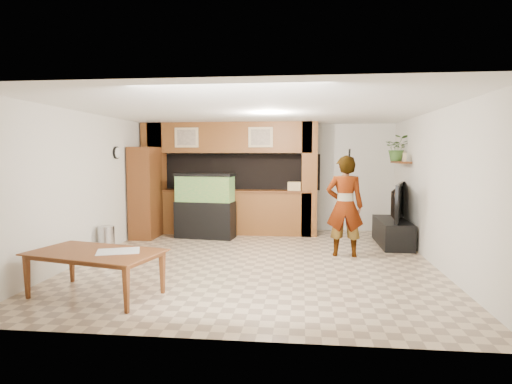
# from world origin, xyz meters

# --- Properties ---
(floor) EXTENTS (6.50, 6.50, 0.00)m
(floor) POSITION_xyz_m (0.00, 0.00, 0.00)
(floor) COLOR tan
(floor) RESTS_ON ground
(ceiling) EXTENTS (6.50, 6.50, 0.00)m
(ceiling) POSITION_xyz_m (0.00, 0.00, 2.60)
(ceiling) COLOR white
(ceiling) RESTS_ON wall_back
(wall_back) EXTENTS (6.00, 0.00, 6.00)m
(wall_back) POSITION_xyz_m (0.00, 3.25, 1.30)
(wall_back) COLOR silver
(wall_back) RESTS_ON floor
(wall_left) EXTENTS (0.00, 6.50, 6.50)m
(wall_left) POSITION_xyz_m (-3.00, 0.00, 1.30)
(wall_left) COLOR silver
(wall_left) RESTS_ON floor
(wall_right) EXTENTS (0.00, 6.50, 6.50)m
(wall_right) POSITION_xyz_m (3.00, 0.00, 1.30)
(wall_right) COLOR silver
(wall_right) RESTS_ON floor
(partition) EXTENTS (4.20, 0.99, 2.60)m
(partition) POSITION_xyz_m (-0.95, 2.64, 1.31)
(partition) COLOR brown
(partition) RESTS_ON floor
(wall_clock) EXTENTS (0.05, 0.25, 0.25)m
(wall_clock) POSITION_xyz_m (-2.97, 1.00, 1.90)
(wall_clock) COLOR black
(wall_clock) RESTS_ON wall_left
(wall_shelf) EXTENTS (0.25, 0.90, 0.04)m
(wall_shelf) POSITION_xyz_m (2.85, 1.95, 1.70)
(wall_shelf) COLOR brown
(wall_shelf) RESTS_ON wall_right
(pantry_cabinet) EXTENTS (0.51, 0.83, 2.03)m
(pantry_cabinet) POSITION_xyz_m (-2.70, 1.85, 1.01)
(pantry_cabinet) COLOR brown
(pantry_cabinet) RESTS_ON floor
(trash_can) EXTENTS (0.30, 0.30, 0.55)m
(trash_can) POSITION_xyz_m (-2.80, 0.09, 0.28)
(trash_can) COLOR #B2B2B7
(trash_can) RESTS_ON floor
(aquarium) EXTENTS (1.31, 0.49, 1.45)m
(aquarium) POSITION_xyz_m (-1.36, 1.95, 0.71)
(aquarium) COLOR black
(aquarium) RESTS_ON floor
(tv_stand) EXTENTS (0.57, 1.56, 0.52)m
(tv_stand) POSITION_xyz_m (2.65, 1.64, 0.26)
(tv_stand) COLOR black
(tv_stand) RESTS_ON floor
(television) EXTENTS (0.57, 1.32, 0.76)m
(television) POSITION_xyz_m (2.65, 1.64, 0.90)
(television) COLOR black
(television) RESTS_ON tv_stand
(photo_frame) EXTENTS (0.05, 0.14, 0.18)m
(photo_frame) POSITION_xyz_m (2.85, 1.63, 1.81)
(photo_frame) COLOR tan
(photo_frame) RESTS_ON wall_shelf
(potted_plant) EXTENTS (0.59, 0.54, 0.56)m
(potted_plant) POSITION_xyz_m (2.82, 2.17, 2.00)
(potted_plant) COLOR #375F26
(potted_plant) RESTS_ON wall_shelf
(person) EXTENTS (0.70, 0.48, 1.85)m
(person) POSITION_xyz_m (1.56, 0.53, 0.92)
(person) COLOR tan
(person) RESTS_ON floor
(microphone) EXTENTS (0.03, 0.10, 0.15)m
(microphone) POSITION_xyz_m (1.61, 0.37, 1.89)
(microphone) COLOR black
(microphone) RESTS_ON person
(dining_table) EXTENTS (1.87, 1.32, 0.60)m
(dining_table) POSITION_xyz_m (-1.91, -2.13, 0.30)
(dining_table) COLOR brown
(dining_table) RESTS_ON floor
(newspaper_a) EXTENTS (0.64, 0.55, 0.01)m
(newspaper_a) POSITION_xyz_m (-1.60, -2.07, 0.60)
(newspaper_a) COLOR silver
(newspaper_a) RESTS_ON dining_table
(counter_box) EXTENTS (0.32, 0.24, 0.20)m
(counter_box) POSITION_xyz_m (0.62, 2.45, 1.14)
(counter_box) COLOR tan
(counter_box) RESTS_ON partition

